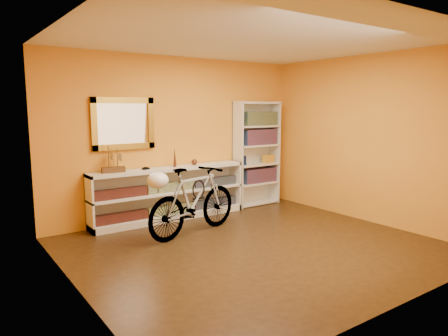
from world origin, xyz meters
TOP-DOWN VIEW (x-y plane):
  - floor at (0.00, 0.00)m, footprint 4.50×4.00m
  - ceiling at (0.00, 0.00)m, footprint 4.50×4.00m
  - back_wall at (0.00, 2.00)m, footprint 4.50×0.01m
  - left_wall at (-2.25, 0.00)m, footprint 0.01×4.00m
  - right_wall at (2.25, 0.00)m, footprint 0.01×4.00m
  - gilt_mirror at (-0.95, 1.97)m, footprint 0.98×0.06m
  - wall_socket at (0.90, 1.99)m, footprint 0.09×0.02m
  - console_unit at (-0.27, 1.81)m, footprint 2.60×0.35m
  - cd_row_lower at (-0.27, 1.79)m, footprint 2.50×0.13m
  - cd_row_upper at (-0.27, 1.79)m, footprint 2.50×0.13m
  - model_ship at (-1.19, 1.81)m, footprint 0.35×0.17m
  - toy_car at (-0.68, 1.81)m, footprint 0.00×0.01m
  - bronze_ornament at (-0.18, 1.81)m, footprint 0.05×0.05m
  - decorative_orb at (0.19, 1.81)m, footprint 0.10×0.10m
  - bookcase at (1.54, 1.84)m, footprint 0.90×0.30m
  - book_row_a at (1.59, 1.84)m, footprint 0.70×0.22m
  - book_row_b at (1.59, 1.84)m, footprint 0.70×0.22m
  - book_row_c at (1.59, 1.84)m, footprint 0.70×0.22m
  - travel_mug at (1.23, 1.82)m, footprint 0.07×0.07m
  - red_tin at (1.34, 1.87)m, footprint 0.18×0.18m
  - yellow_bag at (1.79, 1.80)m, footprint 0.21×0.15m
  - bicycle at (-0.36, 0.93)m, footprint 0.79×1.72m
  - helmet at (-0.98, 0.79)m, footprint 0.28×0.27m
  - u_lock at (-0.26, 0.95)m, footprint 0.21×0.02m

SIDE VIEW (x-z plane):
  - floor at x=0.00m, z-range -0.01..0.00m
  - cd_row_lower at x=-0.27m, z-range 0.10..0.24m
  - wall_socket at x=0.90m, z-range 0.21..0.29m
  - console_unit at x=-0.27m, z-range 0.00..0.85m
  - bicycle at x=-0.36m, z-range 0.00..0.98m
  - cd_row_upper at x=-0.27m, z-range 0.47..0.60m
  - book_row_a at x=1.59m, z-range 0.42..0.68m
  - u_lock at x=-0.26m, z-range 0.53..0.74m
  - yellow_bag at x=1.79m, z-range 0.77..0.92m
  - travel_mug at x=1.23m, z-range 0.77..0.93m
  - toy_car at x=-0.68m, z-range 0.85..0.85m
  - helmet at x=-0.98m, z-range 0.75..0.97m
  - decorative_orb at x=0.19m, z-range 0.85..0.95m
  - bookcase at x=1.54m, z-range 0.00..1.90m
  - bronze_ornament at x=-0.18m, z-range 0.85..1.17m
  - model_ship at x=-1.19m, z-range 0.85..1.24m
  - book_row_b at x=1.59m, z-range 1.11..1.40m
  - back_wall at x=0.00m, z-range 0.00..2.60m
  - left_wall at x=-2.25m, z-range 0.00..2.60m
  - right_wall at x=2.25m, z-range 0.00..2.60m
  - gilt_mirror at x=-0.95m, z-range 1.16..1.94m
  - red_tin at x=1.34m, z-range 1.46..1.65m
  - book_row_c at x=1.59m, z-range 1.46..1.71m
  - ceiling at x=0.00m, z-range 2.60..2.61m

